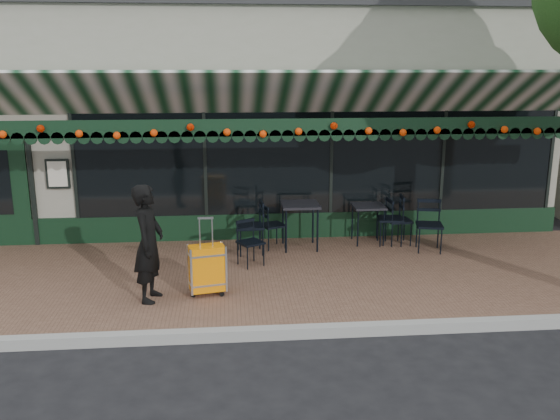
{
  "coord_description": "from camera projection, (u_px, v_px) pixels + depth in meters",
  "views": [
    {
      "loc": [
        -0.59,
        -7.12,
        3.44
      ],
      "look_at": [
        0.2,
        1.6,
        1.3
      ],
      "focal_mm": 38.0,
      "sensor_mm": 36.0,
      "label": 1
    }
  ],
  "objects": [
    {
      "name": "chair_b_right",
      "position": [
        273.0,
        226.0,
        10.91
      ],
      "size": [
        0.55,
        0.55,
        0.84
      ],
      "primitive_type": null,
      "rotation": [
        0.0,
        0.0,
        1.96
      ],
      "color": "black",
      "rests_on": "sidewalk"
    },
    {
      "name": "sidewalk",
      "position": [
        266.0,
        277.0,
        9.67
      ],
      "size": [
        18.0,
        4.0,
        0.15
      ],
      "primitive_type": "cube",
      "color": "brown",
      "rests_on": "ground"
    },
    {
      "name": "curb",
      "position": [
        277.0,
        333.0,
        7.66
      ],
      "size": [
        18.0,
        0.16,
        0.15
      ],
      "primitive_type": "cube",
      "color": "#9E9E99",
      "rests_on": "ground"
    },
    {
      "name": "chair_a_right",
      "position": [
        399.0,
        221.0,
        11.13
      ],
      "size": [
        0.47,
        0.47,
        0.89
      ],
      "primitive_type": null,
      "rotation": [
        0.0,
        0.0,
        1.62
      ],
      "color": "black",
      "rests_on": "sidewalk"
    },
    {
      "name": "chair_b_front",
      "position": [
        251.0,
        243.0,
        9.94
      ],
      "size": [
        0.53,
        0.53,
        0.78
      ],
      "primitive_type": null,
      "rotation": [
        0.0,
        0.0,
        0.5
      ],
      "color": "black",
      "rests_on": "sidewalk"
    },
    {
      "name": "chair_a_front",
      "position": [
        429.0,
        226.0,
        10.7
      ],
      "size": [
        0.56,
        0.56,
        0.94
      ],
      "primitive_type": null,
      "rotation": [
        0.0,
        0.0,
        -0.2
      ],
      "color": "black",
      "rests_on": "sidewalk"
    },
    {
      "name": "suitcase",
      "position": [
        207.0,
        269.0,
        8.66
      ],
      "size": [
        0.56,
        0.39,
        1.16
      ],
      "rotation": [
        0.0,
        0.0,
        0.22
      ],
      "color": "orange",
      "rests_on": "sidewalk"
    },
    {
      "name": "cafe_table_b",
      "position": [
        300.0,
        208.0,
        10.81
      ],
      "size": [
        0.68,
        0.68,
        0.84
      ],
      "color": "black",
      "rests_on": "sidewalk"
    },
    {
      "name": "cafe_table_a",
      "position": [
        368.0,
        209.0,
        11.17
      ],
      "size": [
        0.59,
        0.59,
        0.73
      ],
      "color": "black",
      "rests_on": "sidewalk"
    },
    {
      "name": "restaurant_building",
      "position": [
        250.0,
        114.0,
        14.79
      ],
      "size": [
        12.0,
        9.6,
        4.5
      ],
      "color": "gray",
      "rests_on": "ground"
    },
    {
      "name": "ground",
      "position": [
        276.0,
        335.0,
        7.75
      ],
      "size": [
        80.0,
        80.0,
        0.0
      ],
      "primitive_type": "plane",
      "color": "black",
      "rests_on": "ground"
    },
    {
      "name": "woman",
      "position": [
        149.0,
        243.0,
        8.36
      ],
      "size": [
        0.51,
        0.68,
        1.69
      ],
      "primitive_type": "imported",
      "rotation": [
        0.0,
        0.0,
        1.39
      ],
      "color": "black",
      "rests_on": "sidewalk"
    },
    {
      "name": "chair_b_left",
      "position": [
        250.0,
        227.0,
        10.57
      ],
      "size": [
        0.52,
        0.52,
        0.97
      ],
      "primitive_type": null,
      "rotation": [
        0.0,
        0.0,
        -1.49
      ],
      "color": "black",
      "rests_on": "sidewalk"
    },
    {
      "name": "chair_a_left",
      "position": [
        390.0,
        219.0,
        11.12
      ],
      "size": [
        0.53,
        0.53,
        0.96
      ],
      "primitive_type": null,
      "rotation": [
        0.0,
        0.0,
        -1.7
      ],
      "color": "black",
      "rests_on": "sidewalk"
    }
  ]
}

